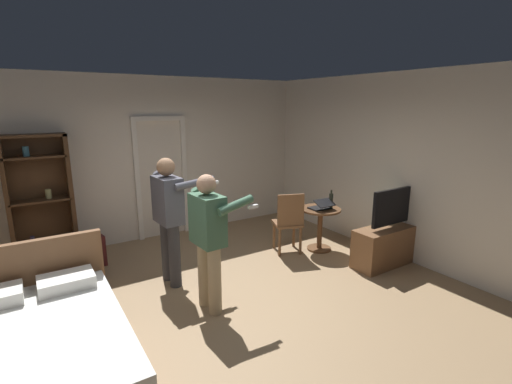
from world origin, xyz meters
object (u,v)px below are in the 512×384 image
bookshelf (40,195)px  suitcase_small (75,268)px  person_blue_shirt (209,234)px  side_table (320,222)px  laptop (321,206)px  wooden_chair (289,220)px  person_striped_shirt (169,212)px  suitcase_dark (83,253)px  tv_flatscreen (391,241)px  bottle_on_table (331,201)px  bed (39,357)px

bookshelf → suitcase_small: 1.34m
suitcase_small → person_blue_shirt: bearing=-51.1°
side_table → laptop: 0.28m
wooden_chair → suitcase_small: wooden_chair is taller
bookshelf → side_table: 4.27m
person_blue_shirt → person_striped_shirt: bearing=99.7°
person_striped_shirt → suitcase_dark: 1.64m
tv_flatscreen → suitcase_small: bearing=155.5°
side_table → wooden_chair: 0.55m
bookshelf → laptop: bookshelf is taller
side_table → wooden_chair: wooden_chair is taller
bottle_on_table → person_striped_shirt: person_striped_shirt is taller
side_table → person_blue_shirt: bearing=-163.9°
bed → wooden_chair: (3.50, 1.19, 0.24)m
person_striped_shirt → suitcase_small: size_ratio=3.38×
bed → suitcase_dark: (0.66, 2.36, -0.08)m
bookshelf → suitcase_dark: size_ratio=3.41×
tv_flatscreen → person_blue_shirt: (-2.81, 0.30, 0.58)m
wooden_chair → person_blue_shirt: bearing=-155.2°
person_blue_shirt → laptop: bearing=15.3°
tv_flatscreen → suitcase_small: 4.46m
bed → person_striped_shirt: size_ratio=1.19×
bed → person_blue_shirt: (1.74, 0.38, 0.61)m
bed → bookshelf: bearing=85.3°
laptop → person_blue_shirt: bearing=-164.7°
laptop → person_blue_shirt: 2.34m
tv_flatscreen → side_table: tv_flatscreen is taller
bookshelf → tv_flatscreen: (4.31, -2.86, -0.70)m
person_blue_shirt → bed: bearing=-167.8°
bookshelf → suitcase_dark: (0.42, -0.58, -0.81)m
wooden_chair → person_striped_shirt: bearing=178.7°
bookshelf → person_striped_shirt: bearing=-51.5°
suitcase_dark → suitcase_small: (-0.16, -0.43, -0.03)m
bookshelf → laptop: 4.23m
side_table → suitcase_dark: size_ratio=1.24×
bookshelf → side_table: size_ratio=2.74×
laptop → suitcase_small: bearing=165.0°
bed → person_striped_shirt: 2.12m
person_blue_shirt → suitcase_small: bearing=128.6°
side_table → bookshelf: bearing=153.3°
bottle_on_table → tv_flatscreen: bearing=-65.8°
bed → side_table: bearing=14.4°
bed → bookshelf: 3.03m
suitcase_small → side_table: bearing=-13.9°
person_striped_shirt → person_blue_shirt: bearing=-80.3°
tv_flatscreen → person_blue_shirt: bearing=173.9°
wooden_chair → bottle_on_table: bearing=-19.9°
bottle_on_table → suitcase_dark: bottle_on_table is taller
wooden_chair → suitcase_dark: 3.09m
bed → suitcase_small: bed is taller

